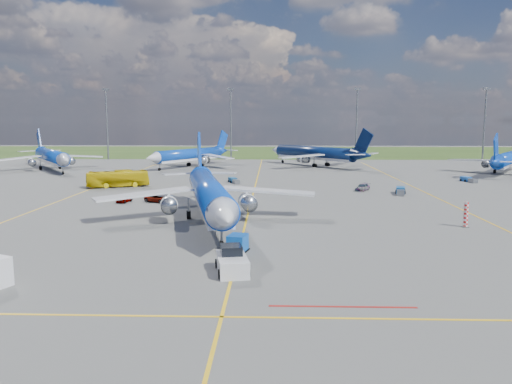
{
  "coord_description": "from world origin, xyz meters",
  "views": [
    {
      "loc": [
        3.17,
        -50.32,
        12.44
      ],
      "look_at": [
        1.3,
        8.46,
        4.0
      ],
      "focal_mm": 35.0,
      "sensor_mm": 36.0,
      "label": 1
    }
  ],
  "objects_px": {
    "bg_jet_nw": "(52,170)",
    "bg_jet_ne": "(507,173)",
    "bg_jet_nnw": "(190,167)",
    "pushback_tug": "(232,262)",
    "service_car_b": "(158,199)",
    "service_car_a": "(124,198)",
    "warning_post": "(466,215)",
    "bg_jet_n": "(314,166)",
    "baggage_tug_w": "(401,191)",
    "main_airliner": "(210,222)",
    "service_car_c": "(363,187)",
    "baggage_tug_c": "(234,181)",
    "uld_container": "(238,243)",
    "apron_bus": "(118,179)",
    "baggage_tug_e": "(468,180)"
  },
  "relations": [
    {
      "from": "bg_jet_nw",
      "to": "apron_bus",
      "type": "distance_m",
      "value": 41.35
    },
    {
      "from": "service_car_c",
      "to": "main_airliner",
      "type": "bearing_deg",
      "value": -100.55
    },
    {
      "from": "pushback_tug",
      "to": "service_car_c",
      "type": "bearing_deg",
      "value": 57.43
    },
    {
      "from": "service_car_c",
      "to": "baggage_tug_c",
      "type": "relative_size",
      "value": 0.93
    },
    {
      "from": "pushback_tug",
      "to": "service_car_a",
      "type": "height_order",
      "value": "pushback_tug"
    },
    {
      "from": "bg_jet_nw",
      "to": "bg_jet_ne",
      "type": "xyz_separation_m",
      "value": [
        111.94,
        -3.45,
        0.0
      ]
    },
    {
      "from": "bg_jet_nnw",
      "to": "bg_jet_ne",
      "type": "relative_size",
      "value": 0.98
    },
    {
      "from": "service_car_c",
      "to": "service_car_b",
      "type": "bearing_deg",
      "value": -128.2
    },
    {
      "from": "bg_jet_ne",
      "to": "baggage_tug_w",
      "type": "bearing_deg",
      "value": 79.89
    },
    {
      "from": "warning_post",
      "to": "bg_jet_n",
      "type": "height_order",
      "value": "bg_jet_n"
    },
    {
      "from": "bg_jet_nw",
      "to": "bg_jet_nnw",
      "type": "bearing_deg",
      "value": -18.7
    },
    {
      "from": "bg_jet_nw",
      "to": "service_car_b",
      "type": "distance_m",
      "value": 62.15
    },
    {
      "from": "baggage_tug_w",
      "to": "baggage_tug_c",
      "type": "relative_size",
      "value": 1.15
    },
    {
      "from": "bg_jet_nnw",
      "to": "baggage_tug_e",
      "type": "relative_size",
      "value": 7.85
    },
    {
      "from": "service_car_b",
      "to": "bg_jet_n",
      "type": "bearing_deg",
      "value": 1.28
    },
    {
      "from": "service_car_a",
      "to": "service_car_c",
      "type": "distance_m",
      "value": 41.42
    },
    {
      "from": "service_car_a",
      "to": "pushback_tug",
      "type": "bearing_deg",
      "value": -50.21
    },
    {
      "from": "bg_jet_ne",
      "to": "pushback_tug",
      "type": "height_order",
      "value": "bg_jet_ne"
    },
    {
      "from": "baggage_tug_c",
      "to": "uld_container",
      "type": "bearing_deg",
      "value": -107.27
    },
    {
      "from": "bg_jet_nnw",
      "to": "pushback_tug",
      "type": "height_order",
      "value": "bg_jet_nnw"
    },
    {
      "from": "pushback_tug",
      "to": "bg_jet_nw",
      "type": "bearing_deg",
      "value": 110.99
    },
    {
      "from": "baggage_tug_w",
      "to": "pushback_tug",
      "type": "bearing_deg",
      "value": -105.81
    },
    {
      "from": "bg_jet_nw",
      "to": "service_car_a",
      "type": "height_order",
      "value": "bg_jet_nw"
    },
    {
      "from": "main_airliner",
      "to": "service_car_b",
      "type": "distance_m",
      "value": 17.74
    },
    {
      "from": "bg_jet_n",
      "to": "bg_jet_nw",
      "type": "bearing_deg",
      "value": -28.95
    },
    {
      "from": "service_car_b",
      "to": "service_car_a",
      "type": "bearing_deg",
      "value": 117.19
    },
    {
      "from": "bg_jet_n",
      "to": "uld_container",
      "type": "relative_size",
      "value": 19.23
    },
    {
      "from": "uld_container",
      "to": "service_car_a",
      "type": "relative_size",
      "value": 0.58
    },
    {
      "from": "service_car_a",
      "to": "baggage_tug_e",
      "type": "bearing_deg",
      "value": 34.65
    },
    {
      "from": "bg_jet_nnw",
      "to": "apron_bus",
      "type": "bearing_deg",
      "value": -69.94
    },
    {
      "from": "service_car_c",
      "to": "baggage_tug_c",
      "type": "xyz_separation_m",
      "value": [
        -23.94,
        10.44,
        -0.15
      ]
    },
    {
      "from": "bg_jet_n",
      "to": "baggage_tug_w",
      "type": "xyz_separation_m",
      "value": [
        10.29,
        -52.68,
        0.52
      ]
    },
    {
      "from": "bg_jet_ne",
      "to": "pushback_tug",
      "type": "distance_m",
      "value": 100.32
    },
    {
      "from": "apron_bus",
      "to": "bg_jet_ne",
      "type": "bearing_deg",
      "value": -94.4
    },
    {
      "from": "main_airliner",
      "to": "pushback_tug",
      "type": "relative_size",
      "value": 6.1
    },
    {
      "from": "service_car_c",
      "to": "baggage_tug_c",
      "type": "distance_m",
      "value": 26.12
    },
    {
      "from": "bg_jet_n",
      "to": "uld_container",
      "type": "height_order",
      "value": "bg_jet_n"
    },
    {
      "from": "main_airliner",
      "to": "service_car_b",
      "type": "xyz_separation_m",
      "value": [
        -9.82,
        14.76,
        0.59
      ]
    },
    {
      "from": "service_car_b",
      "to": "baggage_tug_e",
      "type": "xyz_separation_m",
      "value": [
        57.69,
        27.59,
        -0.12
      ]
    },
    {
      "from": "bg_jet_nw",
      "to": "main_airliner",
      "type": "distance_m",
      "value": 79.84
    },
    {
      "from": "warning_post",
      "to": "apron_bus",
      "type": "relative_size",
      "value": 0.26
    },
    {
      "from": "service_car_c",
      "to": "bg_jet_nw",
      "type": "bearing_deg",
      "value": -176.77
    },
    {
      "from": "warning_post",
      "to": "service_car_a",
      "type": "bearing_deg",
      "value": 159.95
    },
    {
      "from": "bg_jet_nnw",
      "to": "main_airliner",
      "type": "relative_size",
      "value": 0.9
    },
    {
      "from": "pushback_tug",
      "to": "service_car_a",
      "type": "xyz_separation_m",
      "value": [
        -19.36,
        35.05,
        -0.27
      ]
    },
    {
      "from": "bg_jet_nw",
      "to": "bg_jet_nnw",
      "type": "relative_size",
      "value": 1.06
    },
    {
      "from": "bg_jet_nnw",
      "to": "pushback_tug",
      "type": "relative_size",
      "value": 5.52
    },
    {
      "from": "warning_post",
      "to": "apron_bus",
      "type": "xyz_separation_m",
      "value": [
        -51.88,
        34.08,
        0.1
      ]
    },
    {
      "from": "bg_jet_nnw",
      "to": "baggage_tug_w",
      "type": "relative_size",
      "value": 6.99
    },
    {
      "from": "warning_post",
      "to": "bg_jet_nw",
      "type": "distance_m",
      "value": 102.36
    }
  ]
}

